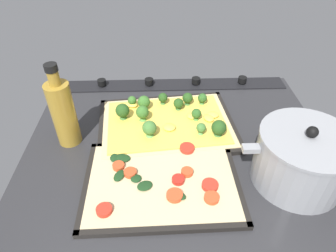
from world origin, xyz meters
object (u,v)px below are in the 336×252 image
Objects in this scene: broccoli_pizza at (167,120)px; cooking_pot at (302,158)px; baking_tray_back at (162,182)px; baking_tray_front at (167,126)px; oil_bottle at (63,112)px; veggie_pizza_back at (162,180)px.

broccoli_pizza is 1.36× the size of cooking_pot.
baking_tray_front is at bearing -94.94° from baking_tray_back.
oil_bottle reaches higher than cooking_pot.
baking_tray_back is 29.55cm from oil_bottle.
oil_bottle is at bearing 10.69° from baking_tray_front.
baking_tray_back is 1.30× the size of cooking_pot.
baking_tray_front is at bearing -169.31° from oil_bottle.
baking_tray_back is at bearing 146.95° from oil_bottle.
baking_tray_front is 1.78× the size of oil_bottle.
baking_tray_back is at bearing 85.06° from baking_tray_front.
cooking_pot reaches higher than veggie_pizza_back.
cooking_pot is at bearing -179.17° from baking_tray_back.
oil_bottle is at bearing -15.48° from cooking_pot.
veggie_pizza_back is at bearing 103.38° from baking_tray_back.
baking_tray_front is at bearing 83.43° from broccoli_pizza.
broccoli_pizza is at bearing -94.97° from baking_tray_back.
veggie_pizza_back is at bearing 85.09° from baking_tray_front.
baking_tray_back is at bearing 0.83° from cooking_pot.
veggie_pizza_back is at bearing 85.06° from broccoli_pizza.
broccoli_pizza is 35.19cm from cooking_pot.
baking_tray_back is at bearing 85.03° from broccoli_pizza.
cooking_pot is at bearing 145.36° from baking_tray_front.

